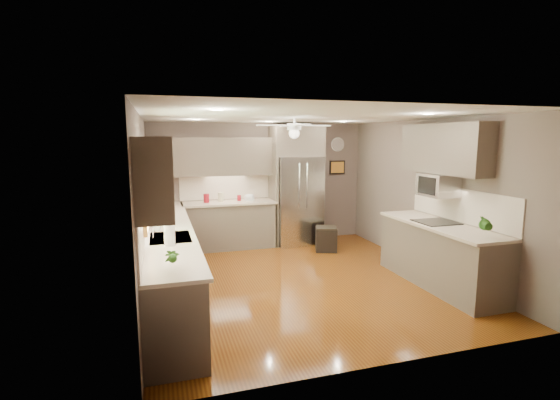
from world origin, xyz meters
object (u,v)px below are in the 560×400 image
canister_a (206,198)px  potted_plant_left (172,256)px  paper_towel (170,234)px  soap_bottle (157,227)px  potted_plant_right (486,224)px  bowl (250,199)px  canister_c (221,197)px  stool (326,239)px  canister_d (239,198)px  microwave (438,185)px  refrigerator (297,187)px

canister_a → potted_plant_left: bearing=-101.0°
canister_a → paper_towel: bearing=-104.2°
canister_a → soap_bottle: 2.61m
soap_bottle → paper_towel: paper_towel is taller
potted_plant_right → bowl: (-2.22, 3.82, -0.14)m
paper_towel → bowl: bearing=61.9°
potted_plant_right → paper_towel: (-3.86, 0.74, -0.03)m
canister_a → potted_plant_left: potted_plant_left is taller
canister_c → stool: (1.92, -0.83, -0.79)m
canister_d → microwave: microwave is taller
canister_d → potted_plant_left: size_ratio=0.42×
canister_a → potted_plant_right: 4.93m
potted_plant_left → refrigerator: size_ratio=0.11×
canister_c → microwave: (2.90, -2.81, 0.45)m
soap_bottle → potted_plant_right: potted_plant_right is taller
potted_plant_right → bowl: 4.42m
canister_c → paper_towel: size_ratio=0.60×
soap_bottle → microwave: bearing=-4.3°
potted_plant_right → canister_a: bearing=128.6°
potted_plant_right → stool: bearing=105.6°
potted_plant_right → canister_c: bearing=125.5°
microwave → stool: bearing=116.2°
canister_c → paper_towel: (-1.08, -3.17, 0.05)m
stool → refrigerator: bearing=115.8°
potted_plant_right → paper_towel: bearing=169.2°
soap_bottle → refrigerator: refrigerator is taller
refrigerator → stool: size_ratio=4.78×
potted_plant_right → refrigerator: 4.00m
soap_bottle → canister_c: bearing=64.1°
potted_plant_right → bowl: size_ratio=1.55×
soap_bottle → stool: size_ratio=0.35×
potted_plant_left → microwave: size_ratio=0.49×
canister_a → bowl: canister_a is taller
canister_c → refrigerator: 1.58m
canister_d → canister_a: bearing=-178.3°
bowl → refrigerator: refrigerator is taller
canister_d → stool: (1.56, -0.80, -0.76)m
canister_d → potted_plant_left: 4.31m
soap_bottle → stool: 3.64m
bowl → stool: 1.71m
canister_a → microwave: bearing=-40.8°
canister_a → canister_c: bearing=11.1°
paper_towel → potted_plant_right: bearing=-10.8°
soap_bottle → microwave: size_ratio=0.33×
canister_d → paper_towel: paper_towel is taller
soap_bottle → refrigerator: (2.78, 2.40, 0.16)m
canister_d → potted_plant_right: bearing=-58.0°
potted_plant_right → soap_bottle: bearing=160.6°
microwave → bowl: bearing=130.6°
refrigerator → microwave: (1.33, -2.71, 0.29)m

